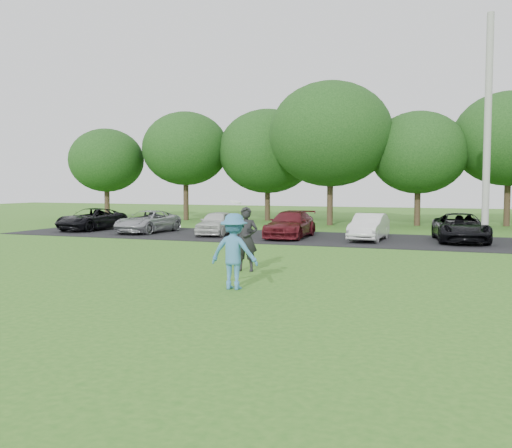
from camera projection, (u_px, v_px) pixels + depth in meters
The scene contains 7 objects.
ground at pixel (205, 287), 13.71m from camera, with size 100.00×100.00×0.00m, color #306A1E.
parking_lot at pixel (329, 239), 25.85m from camera, with size 32.00×6.50×0.03m, color black.
utility_pole at pixel (488, 130), 22.72m from camera, with size 0.28×0.28×9.24m, color #A8A8A3.
frisbee_player at pixel (234, 251), 13.44m from camera, with size 1.16×0.67×2.12m.
camera_bystander at pixel (246, 239), 16.20m from camera, with size 0.72×0.52×1.84m.
parked_cars at pixel (315, 225), 26.00m from camera, with size 27.98×5.10×1.22m.
tree_row at pixel (392, 144), 34.10m from camera, with size 42.39×9.85×8.64m.
Camera 1 is at (5.92, -12.28, 2.48)m, focal length 40.00 mm.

